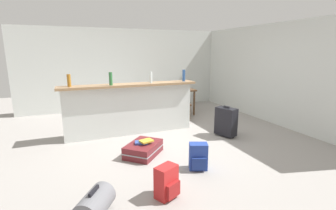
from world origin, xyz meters
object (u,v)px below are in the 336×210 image
object	(u,v)px
bottle_green	(111,79)
backpack_red	(167,182)
duffel_bag_grey	(95,204)
suitcase_upright_black	(226,121)
bottle_amber	(69,80)
backpack_blue	(198,157)
bottle_blue	(184,76)
dining_chair_near_partition	(182,100)
suitcase_flat_maroon	(143,149)
dining_table	(174,92)
bottle_clear	(151,77)
book_stack	(144,142)

from	to	relation	value
bottle_green	backpack_red	distance (m)	2.71
duffel_bag_grey	suitcase_upright_black	distance (m)	3.38
bottle_amber	duffel_bag_grey	bearing A→B (deg)	-86.38
backpack_blue	suitcase_upright_black	world-z (taller)	suitcase_upright_black
bottle_blue	dining_chair_near_partition	bearing A→B (deg)	67.39
backpack_blue	suitcase_flat_maroon	bearing A→B (deg)	127.62
suitcase_flat_maroon	suitcase_upright_black	world-z (taller)	suitcase_upright_black
bottle_green	dining_table	world-z (taller)	bottle_green
dining_table	dining_chair_near_partition	bearing A→B (deg)	-90.45
bottle_amber	suitcase_flat_maroon	xyz separation A→B (m)	(1.14, -1.23, -1.14)
bottle_amber	suitcase_upright_black	world-z (taller)	bottle_amber
duffel_bag_grey	backpack_blue	bearing A→B (deg)	19.61
bottle_blue	suitcase_flat_maroon	xyz separation A→B (m)	(-1.34, -1.18, -1.15)
bottle_clear	backpack_blue	xyz separation A→B (m)	(0.11, -2.00, -1.05)
bottle_blue	duffel_bag_grey	world-z (taller)	bottle_blue
duffel_bag_grey	suitcase_upright_black	world-z (taller)	suitcase_upright_black
backpack_blue	backpack_red	size ratio (longest dim) A/B	1.00
dining_chair_near_partition	backpack_blue	bearing A→B (deg)	-109.93
bottle_clear	backpack_red	world-z (taller)	bottle_clear
bottle_blue	backpack_blue	world-z (taller)	bottle_blue
duffel_bag_grey	book_stack	size ratio (longest dim) A/B	1.68
bottle_amber	suitcase_flat_maroon	size ratio (longest dim) A/B	0.29
suitcase_flat_maroon	duffel_bag_grey	size ratio (longest dim) A/B	1.49
backpack_red	book_stack	distance (m)	1.34
bottle_clear	book_stack	size ratio (longest dim) A/B	0.73
bottle_amber	suitcase_flat_maroon	bearing A→B (deg)	-47.14
bottle_green	suitcase_upright_black	distance (m)	2.60
bottle_blue	book_stack	size ratio (longest dim) A/B	0.79
dining_table	bottle_clear	bearing A→B (deg)	-130.06
dining_chair_near_partition	duffel_bag_grey	size ratio (longest dim) A/B	1.64
bottle_blue	suitcase_flat_maroon	bearing A→B (deg)	-138.59
dining_chair_near_partition	bottle_clear	bearing A→B (deg)	-145.66
bottle_blue	bottle_clear	bearing A→B (deg)	-178.81
bottle_blue	backpack_blue	xyz separation A→B (m)	(-0.69, -2.02, -1.06)
bottle_amber	backpack_blue	bearing A→B (deg)	-49.17
bottle_amber	backpack_blue	xyz separation A→B (m)	(1.79, -2.07, -1.05)
dining_table	dining_chair_near_partition	world-z (taller)	dining_chair_near_partition
dining_chair_near_partition	backpack_red	world-z (taller)	dining_chair_near_partition
duffel_bag_grey	backpack_red	bearing A→B (deg)	3.58
suitcase_flat_maroon	backpack_red	world-z (taller)	backpack_red
bottle_green	duffel_bag_grey	bearing A→B (deg)	-103.92
book_stack	dining_table	bearing A→B (deg)	56.66
backpack_blue	book_stack	distance (m)	1.04
bottle_blue	book_stack	bearing A→B (deg)	-138.09
bottle_green	backpack_red	size ratio (longest dim) A/B	0.64
dining_table	suitcase_flat_maroon	distance (m)	3.04
book_stack	duffel_bag_grey	bearing A→B (deg)	-124.86
dining_table	duffel_bag_grey	distance (m)	4.73
bottle_green	duffel_bag_grey	size ratio (longest dim) A/B	0.47
suitcase_upright_black	book_stack	world-z (taller)	suitcase_upright_black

